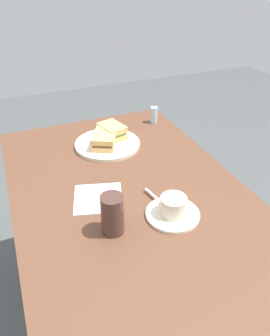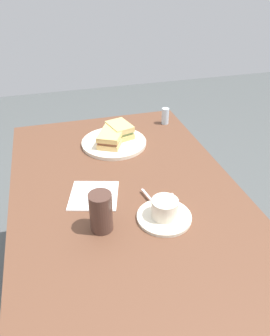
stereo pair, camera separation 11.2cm
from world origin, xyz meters
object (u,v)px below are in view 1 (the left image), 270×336
at_px(dining_table, 134,217).
at_px(sandwich_front, 105,139).
at_px(sandwich_plate, 107,144).
at_px(spoon, 158,199).
at_px(sandwich_back, 112,131).
at_px(salt_shaker, 154,115).
at_px(drinking_glass, 112,214).
at_px(coffee_saucer, 173,214).
at_px(napkin, 98,198).
at_px(coffee_cup, 173,205).

height_order(dining_table, sandwich_front, sandwich_front).
xyz_separation_m(sandwich_plate, spoon, (-0.40, -0.03, 0.01)).
bearing_deg(sandwich_back, sandwich_front, 135.87).
bearing_deg(salt_shaker, drinking_glass, 145.89).
bearing_deg(sandwich_plate, salt_shaker, -64.31).
distance_m(dining_table, drinking_glass, 0.21).
bearing_deg(coffee_saucer, sandwich_plate, 5.55).
relative_size(sandwich_front, drinking_glass, 1.34).
relative_size(sandwich_plate, napkin, 1.74).
height_order(sandwich_plate, sandwich_front, sandwich_front).
bearing_deg(napkin, dining_table, -109.05).
distance_m(sandwich_back, salt_shaker, 0.25).
bearing_deg(napkin, spoon, -117.47).
bearing_deg(sandwich_back, salt_shaker, -68.61).
relative_size(sandwich_plate, drinking_glass, 2.19).
bearing_deg(sandwich_front, coffee_cup, -172.64).
xyz_separation_m(sandwich_front, sandwich_back, (0.05, -0.05, 0.00)).
relative_size(coffee_cup, napkin, 0.59).
height_order(dining_table, salt_shaker, salt_shaker).
height_order(sandwich_back, drinking_glass, drinking_glass).
xyz_separation_m(sandwich_back, drinking_glass, (-0.50, 0.17, 0.02)).
bearing_deg(salt_shaker, sandwich_front, 116.43).
distance_m(spoon, salt_shaker, 0.58).
bearing_deg(napkin, drinking_glass, 179.30).
relative_size(coffee_saucer, coffee_cup, 1.80).
height_order(coffee_saucer, spoon, spoon).
bearing_deg(sandwich_plate, napkin, 156.79).
distance_m(coffee_cup, napkin, 0.24).
distance_m(sandwich_front, coffee_saucer, 0.47).
xyz_separation_m(dining_table, sandwich_plate, (0.35, -0.03, 0.09)).
relative_size(spoon, drinking_glass, 0.83).
height_order(dining_table, drinking_glass, drinking_glass).
height_order(sandwich_front, coffee_saucer, sandwich_front).
relative_size(dining_table, drinking_glass, 10.36).
bearing_deg(drinking_glass, sandwich_front, -15.27).
bearing_deg(dining_table, sandwich_plate, -4.56).
distance_m(spoon, napkin, 0.19).
distance_m(coffee_cup, spoon, 0.08).
height_order(sandwich_plate, drinking_glass, drinking_glass).
bearing_deg(napkin, coffee_saucer, -131.34).
distance_m(coffee_saucer, spoon, 0.07).
bearing_deg(coffee_saucer, spoon, 11.04).
distance_m(sandwich_plate, sandwich_back, 0.06).
height_order(sandwich_front, sandwich_back, sandwich_back).
xyz_separation_m(sandwich_plate, napkin, (-0.31, 0.13, -0.01)).
bearing_deg(sandwich_front, spoon, -173.53).
bearing_deg(spoon, dining_table, 50.26).
bearing_deg(napkin, sandwich_front, -21.93).
bearing_deg(coffee_cup, drinking_glass, 87.92).
bearing_deg(dining_table, drinking_glass, 136.44).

